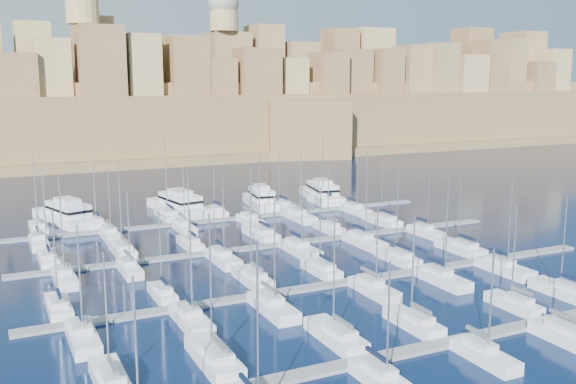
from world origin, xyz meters
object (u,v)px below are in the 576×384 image
motor_yacht_a (67,214)px  motor_yacht_c (261,199)px  motor_yacht_b (179,205)px  sailboat_4 (514,304)px  motor_yacht_d (322,193)px  sailboat_2 (336,335)px  sailboat_0 (111,381)px

motor_yacht_a → motor_yacht_c: size_ratio=1.24×
motor_yacht_b → motor_yacht_c: size_ratio=1.26×
sailboat_4 → motor_yacht_d: (12.60, 71.36, 1.00)m
motor_yacht_a → motor_yacht_d: 55.07m
sailboat_4 → sailboat_2: bearing=178.1°
sailboat_0 → sailboat_4: 47.23m
sailboat_0 → motor_yacht_b: sailboat_0 is taller
sailboat_0 → motor_yacht_d: size_ratio=0.68×
sailboat_4 → motor_yacht_c: size_ratio=0.82×
motor_yacht_c → motor_yacht_d: (15.52, 1.25, -0.00)m
sailboat_2 → sailboat_4: bearing=-1.9°
sailboat_2 → motor_yacht_d: sailboat_2 is taller
sailboat_0 → sailboat_2: size_ratio=0.92×
motor_yacht_a → motor_yacht_d: (55.06, -0.43, -0.00)m
motor_yacht_c → sailboat_0: bearing=-122.5°
sailboat_4 → motor_yacht_b: size_ratio=0.65×
sailboat_2 → motor_yacht_a: sailboat_2 is taller
motor_yacht_d → sailboat_2: bearing=-117.4°
sailboat_2 → motor_yacht_d: size_ratio=0.74×
sailboat_4 → motor_yacht_b: (-20.44, 71.99, 1.00)m
motor_yacht_c → sailboat_4: bearing=-87.6°
sailboat_2 → sailboat_0: bearing=-179.4°
motor_yacht_a → motor_yacht_c: (39.55, -1.69, -0.00)m
sailboat_0 → sailboat_4: sailboat_4 is taller
motor_yacht_c → motor_yacht_d: size_ratio=0.85×
sailboat_0 → motor_yacht_b: (26.78, 71.46, 1.00)m
sailboat_2 → motor_yacht_b: sailboat_2 is taller
sailboat_2 → motor_yacht_a: 73.37m
sailboat_0 → motor_yacht_c: sailboat_0 is taller
sailboat_2 → sailboat_4: size_ratio=1.07×
sailboat_2 → motor_yacht_d: 79.53m
sailboat_0 → motor_yacht_c: 82.50m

